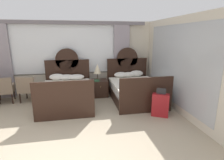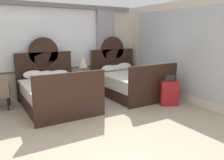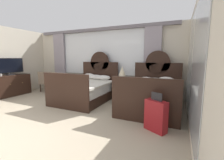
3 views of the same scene
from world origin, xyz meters
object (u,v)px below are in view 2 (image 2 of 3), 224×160
bed_near_window (56,92)px  bed_near_mirror (129,83)px  book_on_nightstand (84,76)px  table_lamp_on_nightstand (83,62)px  suitcase_on_floor (169,93)px  nightstand_between_beds (86,86)px

bed_near_window → bed_near_mirror: same height
bed_near_window → book_on_nightstand: size_ratio=8.16×
table_lamp_on_nightstand → suitcase_on_floor: size_ratio=0.74×
bed_near_mirror → bed_near_window: bearing=180.0°
table_lamp_on_nightstand → book_on_nightstand: table_lamp_on_nightstand is taller
table_lamp_on_nightstand → suitcase_on_floor: bearing=-54.0°
book_on_nightstand → suitcase_on_floor: 2.45m
nightstand_between_beds → suitcase_on_floor: bearing=-54.4°
bed_near_mirror → nightstand_between_beds: 1.30m
bed_near_mirror → nightstand_between_beds: size_ratio=3.53×
suitcase_on_floor → book_on_nightstand: bearing=129.3°
bed_near_mirror → table_lamp_on_nightstand: size_ratio=3.57×
bed_near_mirror → book_on_nightstand: size_ratio=8.16×
bed_near_window → suitcase_on_floor: bed_near_window is taller
bed_near_mirror → suitcase_on_floor: size_ratio=2.64×
nightstand_between_beds → book_on_nightstand: size_ratio=2.31×
bed_near_mirror → table_lamp_on_nightstand: 1.52m
book_on_nightstand → suitcase_on_floor: bearing=-50.7°
nightstand_between_beds → table_lamp_on_nightstand: table_lamp_on_nightstand is taller
bed_near_mirror → suitcase_on_floor: bed_near_mirror is taller
bed_near_window → book_on_nightstand: bearing=27.0°
nightstand_between_beds → suitcase_on_floor: 2.46m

